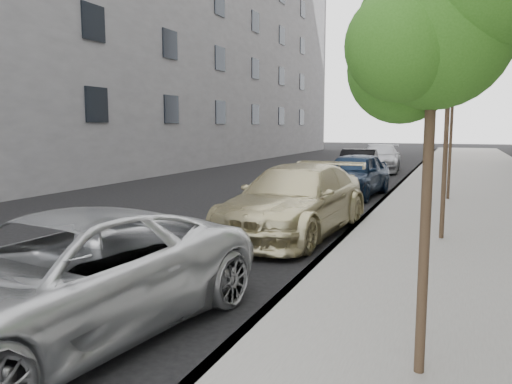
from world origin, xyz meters
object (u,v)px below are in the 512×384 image
Objects in this scene: minivan at (57,279)px; sedan_rear at (380,158)px; tree_mid at (452,48)px; sedan_blue at (354,174)px; tree_near at (437,31)px; tree_far at (455,69)px; suv at (295,200)px; sedan_black at (358,165)px.

sedan_rear is at bearing 98.16° from minivan.
tree_mid reaches higher than sedan_rear.
sedan_blue is (-3.33, 6.98, -3.37)m from tree_mid.
tree_mid is at bearing -59.43° from sedan_blue.
tree_far reaches higher than tree_near.
suv is 1.19× the size of sedan_blue.
tree_far is at bearing -58.61° from sedan_black.
tree_near is 13.04m from tree_far.
sedan_rear is (0.15, 24.86, 0.03)m from minivan.
suv reaches higher than sedan_black.
sedan_black is at bearing -96.08° from sedan_rear.
tree_near is at bearing -90.00° from tree_far.
sedan_black is (-4.16, 18.74, -2.66)m from tree_near.
suv is at bearing 92.09° from minivan.
tree_far is 1.11× the size of sedan_black.
tree_far is (-0.00, 13.00, 1.04)m from tree_near.
sedan_blue is (0.77, 14.01, 0.05)m from minivan.
sedan_rear is (-3.95, 11.33, -3.66)m from tree_far.
sedan_blue is 10.87m from sedan_rear.
tree_mid is at bearing -75.76° from sedan_black.
sedan_blue is (0.00, 7.16, -0.01)m from suv.
tree_far is 8.30m from suv.
tree_mid is at bearing 7.75° from suv.
tree_near is 4.91m from minivan.
sedan_blue is at bearing 94.71° from suv.
suv is at bearing -90.69° from sedan_black.
sedan_black is (-4.16, 5.74, -3.70)m from tree_far.
minivan is at bearing -94.33° from sedan_black.
suv is 7.16m from sedan_blue.
suv is (0.77, 6.86, 0.06)m from minivan.
tree_mid is 0.90× the size of minivan.
tree_near reaches higher than suv.
suv is (-3.33, -0.18, -3.36)m from tree_mid.
tree_far is 12.55m from sedan_rear.
minivan is 1.20× the size of sedan_black.
sedan_blue reaches higher than minivan.
sedan_rear is at bearing 102.49° from tree_mid.
suv reaches higher than sedan_rear.
sedan_rear is at bearing 109.22° from tree_far.
tree_near is 0.73× the size of suv.
sedan_blue is at bearing 171.80° from tree_far.
tree_far reaches higher than tree_mid.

